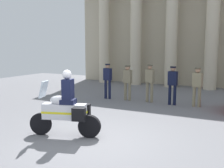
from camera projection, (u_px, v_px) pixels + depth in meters
name	position (u px, v px, depth m)	size (l,w,h in m)	color
ground_plane	(88.00, 141.00, 7.11)	(28.00, 28.00, 0.00)	slate
colonnade_backdrop	(193.00, 20.00, 16.26)	(16.21, 1.61, 8.25)	#B6AB91
officer_in_row_0	(108.00, 78.00, 12.85)	(0.41, 0.27, 1.71)	#141938
officer_in_row_1	(128.00, 80.00, 12.46)	(0.41, 0.27, 1.66)	#7A7056
officer_in_row_2	(150.00, 80.00, 12.02)	(0.41, 0.27, 1.73)	#7A7056
officer_in_row_3	(173.00, 82.00, 11.46)	(0.41, 0.27, 1.69)	black
officer_in_row_4	(197.00, 84.00, 11.07)	(0.41, 0.27, 1.67)	#847A5B
motorcycle_with_rider	(67.00, 109.00, 7.42)	(2.03, 0.93, 1.90)	black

